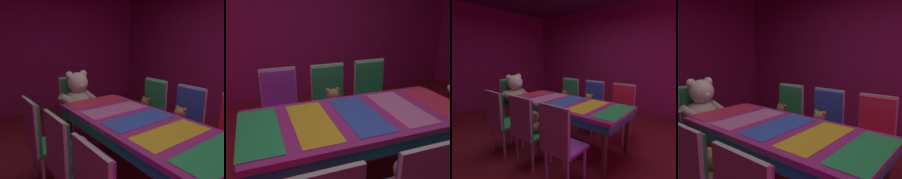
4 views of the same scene
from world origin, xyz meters
The scene contains 6 objects.
wall_left centered at (-2.60, 0.00, 1.40)m, with size 0.12×6.40×2.80m, color #8C1959.
banquet_table centered at (0.00, 0.00, 0.65)m, with size 0.90×2.02×0.75m.
chair_left_0 centered at (-0.85, -0.58, 0.60)m, with size 0.42×0.41×0.98m.
chair_left_1 centered at (-0.83, 0.00, 0.60)m, with size 0.42×0.41×0.98m.
teddy_left_1 centered at (-0.69, 0.00, 0.58)m, with size 0.24×0.31×0.30m.
chair_left_2 centered at (-0.87, 0.58, 0.60)m, with size 0.42×0.41×0.98m.
Camera 2 is at (1.73, -0.83, 1.67)m, focal length 38.26 mm.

